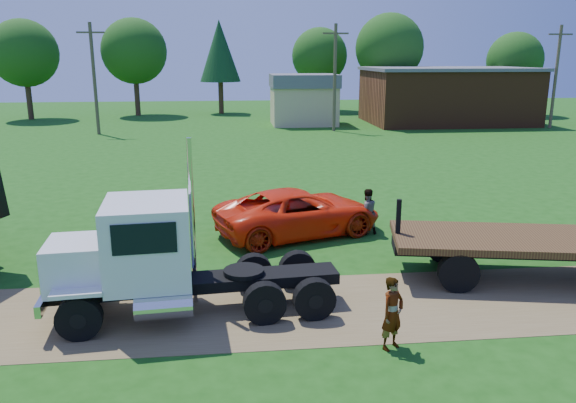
{
  "coord_description": "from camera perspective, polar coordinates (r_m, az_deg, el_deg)",
  "views": [
    {
      "loc": [
        -3.17,
        -13.38,
        6.42
      ],
      "look_at": [
        -1.22,
        4.98,
        1.6
      ],
      "focal_mm": 35.0,
      "sensor_mm": 36.0,
      "label": 1
    }
  ],
  "objects": [
    {
      "name": "tree_row",
      "position": [
        62.85,
        -2.35,
        14.86
      ],
      "size": [
        57.83,
        13.13,
        10.87
      ],
      "color": "#372216",
      "rests_on": "ground"
    },
    {
      "name": "ground",
      "position": [
        15.18,
        6.68,
        -10.5
      ],
      "size": [
        140.0,
        140.0,
        0.0
      ],
      "primitive_type": "plane",
      "color": "#174B10",
      "rests_on": "ground"
    },
    {
      "name": "brick_building",
      "position": [
        57.55,
        15.8,
        10.35
      ],
      "size": [
        15.4,
        10.4,
        5.3
      ],
      "color": "brown",
      "rests_on": "ground"
    },
    {
      "name": "orange_pickup",
      "position": [
        20.56,
        1.09,
        -1.09
      ],
      "size": [
        6.7,
        4.69,
        1.7
      ],
      "primitive_type": "imported",
      "rotation": [
        0.0,
        0.0,
        1.91
      ],
      "color": "red",
      "rests_on": "ground"
    },
    {
      "name": "white_semi_tractor",
      "position": [
        14.45,
        -13.61,
        -5.65
      ],
      "size": [
        7.45,
        2.99,
        4.43
      ],
      "rotation": [
        0.0,
        0.0,
        0.08
      ],
      "color": "black",
      "rests_on": "ground"
    },
    {
      "name": "flatbed_trailer",
      "position": [
        18.16,
        25.1,
        -4.18
      ],
      "size": [
        9.44,
        4.43,
        2.33
      ],
      "rotation": [
        0.0,
        0.0,
        -0.19
      ],
      "color": "#3C2313",
      "rests_on": "ground"
    },
    {
      "name": "tan_shed",
      "position": [
        54.01,
        1.61,
        10.39
      ],
      "size": [
        6.2,
        5.4,
        4.7
      ],
      "color": "tan",
      "rests_on": "ground"
    },
    {
      "name": "spectator_b",
      "position": [
        20.83,
        7.98,
        -1.01
      ],
      "size": [
        0.92,
        0.77,
        1.71
      ],
      "primitive_type": "imported",
      "rotation": [
        0.0,
        0.0,
        3.3
      ],
      "color": "#999999",
      "rests_on": "ground"
    },
    {
      "name": "dirt_track",
      "position": [
        15.17,
        6.68,
        -10.48
      ],
      "size": [
        120.0,
        4.2,
        0.01
      ],
      "primitive_type": "cube",
      "color": "brown",
      "rests_on": "ground"
    },
    {
      "name": "spectator_a",
      "position": [
        12.96,
        10.57,
        -11.12
      ],
      "size": [
        0.74,
        0.68,
        1.69
      ],
      "primitive_type": "imported",
      "rotation": [
        0.0,
        0.0,
        0.58
      ],
      "color": "#999999",
      "rests_on": "ground"
    },
    {
      "name": "utility_poles",
      "position": [
        49.27,
        4.78,
        12.6
      ],
      "size": [
        42.2,
        0.28,
        9.0
      ],
      "color": "#4E412C",
      "rests_on": "ground"
    }
  ]
}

